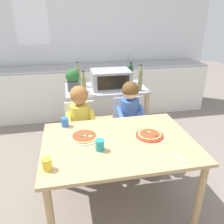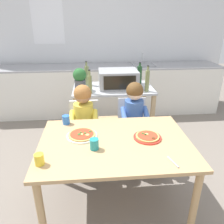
{
  "view_description": "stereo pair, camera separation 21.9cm",
  "coord_description": "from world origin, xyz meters",
  "px_view_note": "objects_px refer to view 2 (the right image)",
  "views": [
    {
      "loc": [
        -0.39,
        -1.67,
        1.78
      ],
      "look_at": [
        0.0,
        0.3,
        0.89
      ],
      "focal_mm": 36.06,
      "sensor_mm": 36.0,
      "label": 1
    },
    {
      "loc": [
        -0.18,
        -1.7,
        1.78
      ],
      "look_at": [
        0.0,
        0.3,
        0.89
      ],
      "focal_mm": 36.06,
      "sensor_mm": 36.0,
      "label": 2
    }
  ],
  "objects_px": {
    "pizza_plate_white": "(82,135)",
    "drinking_cup_yellow": "(39,159)",
    "pizza_plate_red_rimmed": "(147,137)",
    "drinking_cup_blue": "(66,120)",
    "bottle_brown_beer": "(90,84)",
    "dining_chair_left": "(85,130)",
    "dining_table": "(115,150)",
    "serving_spoon": "(173,162)",
    "kitchen_island_cart": "(113,107)",
    "bottle_tall_green_wine": "(147,80)",
    "bottle_clear_vinegar": "(139,74)",
    "potted_herb_plant": "(80,78)",
    "bottle_dark_olive_oil": "(87,75)",
    "dining_chair_right": "(132,126)",
    "drinking_cup_teal": "(94,144)",
    "toaster_oven": "(118,79)",
    "child_in_blue_striped_shirt": "(135,115)",
    "child_in_yellow_shirt": "(84,119)"
  },
  "relations": [
    {
      "from": "bottle_clear_vinegar",
      "to": "bottle_dark_olive_oil",
      "type": "height_order",
      "value": "bottle_dark_olive_oil"
    },
    {
      "from": "kitchen_island_cart",
      "to": "pizza_plate_white",
      "type": "bearing_deg",
      "value": -109.87
    },
    {
      "from": "bottle_tall_green_wine",
      "to": "drinking_cup_teal",
      "type": "distance_m",
      "value": 1.31
    },
    {
      "from": "kitchen_island_cart",
      "to": "bottle_tall_green_wine",
      "type": "distance_m",
      "value": 0.62
    },
    {
      "from": "kitchen_island_cart",
      "to": "bottle_tall_green_wine",
      "type": "relative_size",
      "value": 3.21
    },
    {
      "from": "bottle_brown_beer",
      "to": "drinking_cup_teal",
      "type": "height_order",
      "value": "bottle_brown_beer"
    },
    {
      "from": "child_in_blue_striped_shirt",
      "to": "drinking_cup_yellow",
      "type": "relative_size",
      "value": 11.69
    },
    {
      "from": "dining_table",
      "to": "bottle_dark_olive_oil",
      "type": "bearing_deg",
      "value": 100.78
    },
    {
      "from": "drinking_cup_blue",
      "to": "child_in_yellow_shirt",
      "type": "bearing_deg",
      "value": 53.53
    },
    {
      "from": "kitchen_island_cart",
      "to": "pizza_plate_white",
      "type": "relative_size",
      "value": 3.81
    },
    {
      "from": "bottle_dark_olive_oil",
      "to": "dining_table",
      "type": "relative_size",
      "value": 0.25
    },
    {
      "from": "dining_chair_left",
      "to": "drinking_cup_teal",
      "type": "bearing_deg",
      "value": -82.49
    },
    {
      "from": "dining_chair_left",
      "to": "drinking_cup_yellow",
      "type": "distance_m",
      "value": 1.09
    },
    {
      "from": "bottle_clear_vinegar",
      "to": "drinking_cup_teal",
      "type": "xyz_separation_m",
      "value": [
        -0.66,
        -1.46,
        -0.2
      ]
    },
    {
      "from": "bottle_dark_olive_oil",
      "to": "dining_chair_right",
      "type": "xyz_separation_m",
      "value": [
        0.55,
        -0.56,
        -0.51
      ]
    },
    {
      "from": "dining_table",
      "to": "drinking_cup_blue",
      "type": "distance_m",
      "value": 0.62
    },
    {
      "from": "bottle_tall_green_wine",
      "to": "dining_chair_right",
      "type": "distance_m",
      "value": 0.6
    },
    {
      "from": "dining_chair_left",
      "to": "serving_spoon",
      "type": "distance_m",
      "value": 1.31
    },
    {
      "from": "bottle_dark_olive_oil",
      "to": "drinking_cup_blue",
      "type": "bearing_deg",
      "value": -102.22
    },
    {
      "from": "drinking_cup_teal",
      "to": "serving_spoon",
      "type": "relative_size",
      "value": 0.66
    },
    {
      "from": "bottle_brown_beer",
      "to": "potted_herb_plant",
      "type": "relative_size",
      "value": 1.04
    },
    {
      "from": "pizza_plate_red_rimmed",
      "to": "drinking_cup_blue",
      "type": "distance_m",
      "value": 0.84
    },
    {
      "from": "bottle_clear_vinegar",
      "to": "dining_table",
      "type": "height_order",
      "value": "bottle_clear_vinegar"
    },
    {
      "from": "drinking_cup_teal",
      "to": "bottle_clear_vinegar",
      "type": "bearing_deg",
      "value": 65.52
    },
    {
      "from": "pizza_plate_white",
      "to": "drinking_cup_teal",
      "type": "bearing_deg",
      "value": -63.35
    },
    {
      "from": "child_in_yellow_shirt",
      "to": "child_in_blue_striped_shirt",
      "type": "distance_m",
      "value": 0.59
    },
    {
      "from": "toaster_oven",
      "to": "child_in_yellow_shirt",
      "type": "bearing_deg",
      "value": -128.28
    },
    {
      "from": "bottle_brown_beer",
      "to": "dining_table",
      "type": "bearing_deg",
      "value": -77.61
    },
    {
      "from": "pizza_plate_white",
      "to": "drinking_cup_yellow",
      "type": "height_order",
      "value": "drinking_cup_yellow"
    },
    {
      "from": "bottle_dark_olive_oil",
      "to": "drinking_cup_yellow",
      "type": "distance_m",
      "value": 1.66
    },
    {
      "from": "bottle_tall_green_wine",
      "to": "pizza_plate_red_rimmed",
      "type": "xyz_separation_m",
      "value": [
        -0.21,
        -0.96,
        -0.25
      ]
    },
    {
      "from": "drinking_cup_teal",
      "to": "drinking_cup_blue",
      "type": "xyz_separation_m",
      "value": [
        -0.28,
        0.49,
        -0.0
      ]
    },
    {
      "from": "bottle_brown_beer",
      "to": "drinking_cup_blue",
      "type": "height_order",
      "value": "bottle_brown_beer"
    },
    {
      "from": "bottle_dark_olive_oil",
      "to": "dining_chair_right",
      "type": "height_order",
      "value": "bottle_dark_olive_oil"
    },
    {
      "from": "bottle_brown_beer",
      "to": "dining_chair_left",
      "type": "xyz_separation_m",
      "value": [
        -0.08,
        -0.24,
        -0.5
      ]
    },
    {
      "from": "dining_table",
      "to": "pizza_plate_white",
      "type": "xyz_separation_m",
      "value": [
        -0.29,
        0.11,
        0.11
      ]
    },
    {
      "from": "dining_table",
      "to": "serving_spoon",
      "type": "relative_size",
      "value": 9.47
    },
    {
      "from": "toaster_oven",
      "to": "bottle_tall_green_wine",
      "type": "bearing_deg",
      "value": -29.46
    },
    {
      "from": "drinking_cup_yellow",
      "to": "serving_spoon",
      "type": "bearing_deg",
      "value": -3.95
    },
    {
      "from": "potted_herb_plant",
      "to": "child_in_blue_striped_shirt",
      "type": "bearing_deg",
      "value": -36.25
    },
    {
      "from": "dining_chair_right",
      "to": "drinking_cup_blue",
      "type": "distance_m",
      "value": 0.9
    },
    {
      "from": "child_in_yellow_shirt",
      "to": "drinking_cup_teal",
      "type": "distance_m",
      "value": 0.73
    },
    {
      "from": "pizza_plate_white",
      "to": "drinking_cup_teal",
      "type": "height_order",
      "value": "drinking_cup_teal"
    },
    {
      "from": "bottle_clear_vinegar",
      "to": "potted_herb_plant",
      "type": "relative_size",
      "value": 1.04
    },
    {
      "from": "bottle_tall_green_wine",
      "to": "serving_spoon",
      "type": "relative_size",
      "value": 2.37
    },
    {
      "from": "dining_table",
      "to": "bottle_tall_green_wine",
      "type": "bearing_deg",
      "value": 62.97
    },
    {
      "from": "pizza_plate_white",
      "to": "serving_spoon",
      "type": "bearing_deg",
      "value": -33.4
    },
    {
      "from": "kitchen_island_cart",
      "to": "drinking_cup_blue",
      "type": "bearing_deg",
      "value": -124.74
    },
    {
      "from": "bottle_tall_green_wine",
      "to": "child_in_blue_striped_shirt",
      "type": "xyz_separation_m",
      "value": [
        -0.21,
        -0.34,
        -0.32
      ]
    },
    {
      "from": "bottle_brown_beer",
      "to": "bottle_dark_olive_oil",
      "type": "distance_m",
      "value": 0.37
    }
  ]
}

